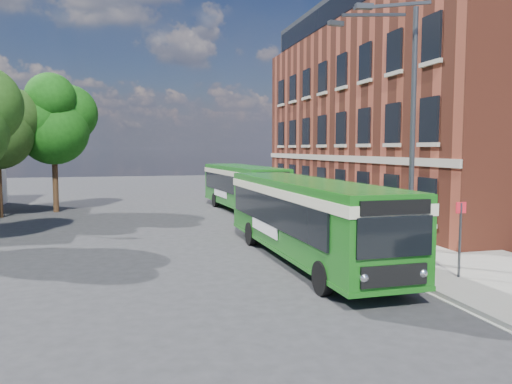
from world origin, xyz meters
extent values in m
plane|color=#2B2B2E|center=(0.00, 0.00, 0.00)|extent=(120.00, 120.00, 0.00)
cube|color=gray|center=(7.00, 8.00, 0.07)|extent=(6.00, 48.00, 0.15)
cube|color=beige|center=(3.95, 8.00, 0.01)|extent=(0.12, 48.00, 0.01)
cube|color=maroon|center=(14.00, 12.00, 6.00)|extent=(12.00, 26.00, 12.00)
cube|color=#B1A896|center=(7.96, 12.00, 3.60)|extent=(0.12, 26.00, 0.35)
cube|color=black|center=(14.00, 12.00, 13.10)|extent=(10.80, 24.80, 2.20)
cube|color=black|center=(8.57, 12.00, 13.10)|extent=(0.08, 24.00, 1.40)
cylinder|color=#3B3D41|center=(5.20, -2.00, 0.15)|extent=(0.44, 0.44, 0.30)
cylinder|color=#3B3D41|center=(5.20, -2.00, 4.50)|extent=(0.18, 0.18, 9.00)
cube|color=#3B3D41|center=(3.96, -2.60, 8.80)|extent=(2.58, 0.46, 0.37)
cube|color=#3B3D41|center=(3.96, -1.40, 8.80)|extent=(2.58, 0.46, 0.37)
cube|color=#3B3D41|center=(2.73, -3.08, 8.55)|extent=(0.55, 0.22, 0.16)
cube|color=#3B3D41|center=(2.73, -0.92, 8.55)|extent=(0.55, 0.22, 0.16)
cylinder|color=#3B3D41|center=(5.60, -4.20, 1.25)|extent=(0.08, 0.08, 2.50)
cube|color=red|center=(5.60, -4.20, 2.35)|extent=(0.35, 0.04, 0.35)
cube|color=#165D15|center=(1.94, -0.11, 1.77)|extent=(2.82, 12.38, 2.45)
cube|color=#165D15|center=(1.94, -0.11, 0.50)|extent=(2.86, 12.42, 0.14)
cube|color=black|center=(0.65, 0.15, 1.90)|extent=(0.35, 10.52, 1.10)
cube|color=black|center=(3.21, 0.22, 1.90)|extent=(0.35, 10.52, 1.10)
cube|color=beige|center=(1.94, -0.11, 2.60)|extent=(2.88, 12.44, 0.32)
cube|color=#165D15|center=(1.94, -0.11, 2.96)|extent=(2.72, 12.28, 0.12)
cube|color=black|center=(2.10, -6.30, 1.95)|extent=(2.15, 0.14, 1.05)
cube|color=black|center=(2.10, -6.31, 2.70)|extent=(2.00, 0.13, 0.38)
cube|color=black|center=(2.10, -6.31, 0.95)|extent=(1.90, 0.13, 0.55)
sphere|color=silver|center=(1.25, -6.31, 0.95)|extent=(0.26, 0.26, 0.26)
sphere|color=silver|center=(2.95, -6.27, 0.95)|extent=(0.26, 0.26, 0.26)
cube|color=black|center=(1.78, 6.07, 2.00)|extent=(2.00, 0.13, 0.90)
cube|color=white|center=(0.63, 0.85, 1.15)|extent=(0.12, 3.20, 0.45)
cylinder|color=black|center=(0.89, -4.50, 0.50)|extent=(0.31, 1.01, 1.00)
cylinder|color=black|center=(3.22, -4.44, 0.50)|extent=(0.31, 1.01, 1.00)
cylinder|color=black|center=(0.68, 3.21, 0.50)|extent=(0.31, 1.01, 1.00)
cylinder|color=black|center=(3.02, 3.28, 0.50)|extent=(0.31, 1.01, 1.00)
cube|color=#176116|center=(3.00, 14.86, 1.77)|extent=(3.36, 11.49, 2.45)
cube|color=#176116|center=(3.00, 14.86, 0.50)|extent=(3.40, 11.53, 0.14)
cube|color=black|center=(1.70, 15.06, 1.90)|extent=(0.81, 9.51, 1.10)
cube|color=black|center=(4.25, 15.25, 1.90)|extent=(0.81, 9.51, 1.10)
cube|color=beige|center=(3.00, 14.86, 2.60)|extent=(3.42, 11.55, 0.32)
cube|color=#176116|center=(3.00, 14.86, 2.96)|extent=(3.25, 11.38, 0.12)
cube|color=black|center=(3.44, 9.18, 1.95)|extent=(2.15, 0.24, 1.05)
cube|color=black|center=(3.44, 9.17, 2.70)|extent=(2.00, 0.23, 0.38)
cube|color=black|center=(3.44, 9.17, 0.95)|extent=(1.90, 0.22, 0.55)
sphere|color=silver|center=(2.59, 9.12, 0.95)|extent=(0.26, 0.26, 0.26)
sphere|color=silver|center=(4.28, 9.25, 0.95)|extent=(0.26, 0.26, 0.26)
cube|color=black|center=(2.56, 20.53, 2.00)|extent=(2.00, 0.23, 0.90)
cube|color=white|center=(1.64, 15.75, 1.15)|extent=(0.28, 3.19, 0.45)
cylinder|color=black|center=(2.13, 10.91, 0.50)|extent=(0.36, 1.02, 1.00)
cylinder|color=black|center=(4.46, 11.09, 0.50)|extent=(0.36, 1.02, 1.00)
cylinder|color=black|center=(1.61, 17.62, 0.50)|extent=(0.36, 1.02, 1.00)
cylinder|color=black|center=(3.95, 17.80, 0.50)|extent=(0.36, 1.02, 1.00)
imported|color=black|center=(5.26, -2.06, 1.00)|extent=(0.71, 0.56, 1.70)
imported|color=black|center=(6.85, -0.08, 0.95)|extent=(0.86, 0.71, 1.60)
sphere|color=#203E13|center=(-11.18, 16.06, 6.09)|extent=(3.57, 3.57, 3.57)
cylinder|color=#332212|center=(-9.06, 17.48, 1.91)|extent=(0.36, 0.36, 3.82)
sphere|color=#134A0F|center=(-9.06, 17.48, 5.39)|extent=(4.52, 4.52, 4.52)
sphere|color=#134A0F|center=(-8.19, 18.17, 6.52)|extent=(3.82, 3.82, 3.82)
sphere|color=#134A0F|center=(-9.84, 16.87, 6.08)|extent=(3.48, 3.48, 3.48)
sphere|color=#134A0F|center=(-9.06, 16.61, 7.39)|extent=(3.13, 3.13, 3.13)
camera|label=1|loc=(-4.44, -17.53, 4.19)|focal=35.00mm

